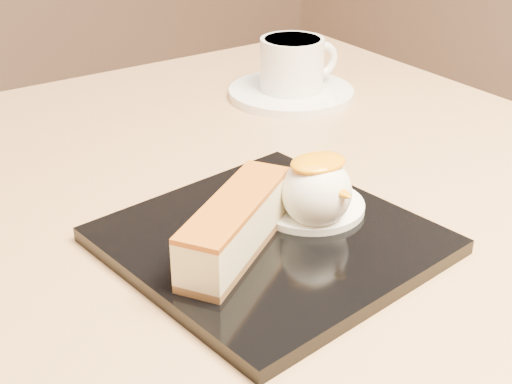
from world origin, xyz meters
TOP-DOWN VIEW (x-y plane):
  - table at (0.00, 0.00)m, footprint 0.80×0.80m
  - dessert_plate at (-0.03, -0.08)m, footprint 0.25×0.25m
  - cheesecake at (-0.06, -0.09)m, footprint 0.13×0.10m
  - cream_smear at (0.02, -0.07)m, footprint 0.09×0.09m
  - ice_cream_scoop at (0.01, -0.09)m, footprint 0.06×0.06m
  - mango_sauce at (0.02, -0.08)m, footprint 0.05×0.04m
  - mint_sprig at (-0.01, -0.04)m, footprint 0.03×0.02m
  - saucer at (0.19, 0.18)m, footprint 0.15×0.15m
  - coffee_cup at (0.19, 0.18)m, footprint 0.10×0.08m

SIDE VIEW (x-z plane):
  - table at x=0.00m, z-range 0.20..0.92m
  - saucer at x=0.19m, z-range 0.72..0.73m
  - dessert_plate at x=-0.03m, z-range 0.72..0.73m
  - cream_smear at x=0.02m, z-range 0.73..0.74m
  - mint_sprig at x=-0.01m, z-range 0.74..0.74m
  - cheesecake at x=-0.06m, z-range 0.73..0.77m
  - ice_cream_scoop at x=0.01m, z-range 0.73..0.79m
  - coffee_cup at x=0.19m, z-range 0.73..0.79m
  - mango_sauce at x=0.02m, z-range 0.78..0.79m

